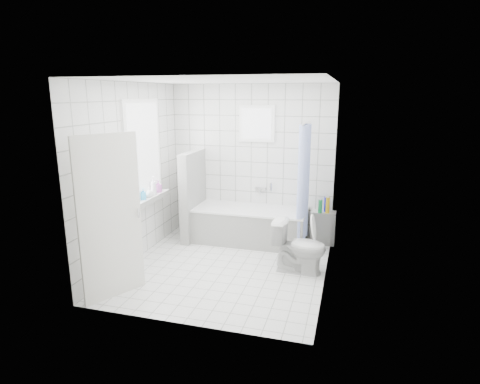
% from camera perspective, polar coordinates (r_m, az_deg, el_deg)
% --- Properties ---
extents(ground, '(3.00, 3.00, 0.00)m').
position_cam_1_polar(ground, '(5.87, -2.12, -10.73)').
color(ground, white).
rests_on(ground, ground).
extents(ceiling, '(3.00, 3.00, 0.00)m').
position_cam_1_polar(ceiling, '(5.34, -2.38, 15.57)').
color(ceiling, white).
rests_on(ceiling, ground).
extents(wall_back, '(2.80, 0.02, 2.60)m').
position_cam_1_polar(wall_back, '(6.87, 1.60, 4.29)').
color(wall_back, white).
rests_on(wall_back, ground).
extents(wall_front, '(2.80, 0.02, 2.60)m').
position_cam_1_polar(wall_front, '(4.10, -8.69, -2.42)').
color(wall_front, white).
rests_on(wall_front, ground).
extents(wall_left, '(0.02, 3.00, 2.60)m').
position_cam_1_polar(wall_left, '(6.03, -15.03, 2.48)').
color(wall_left, white).
rests_on(wall_left, ground).
extents(wall_right, '(0.02, 3.00, 2.60)m').
position_cam_1_polar(wall_right, '(5.21, 12.58, 0.89)').
color(wall_right, white).
rests_on(wall_right, ground).
extents(window_left, '(0.01, 0.90, 1.40)m').
position_cam_1_polar(window_left, '(6.21, -13.44, 5.71)').
color(window_left, white).
rests_on(window_left, wall_left).
extents(window_back, '(0.50, 0.01, 0.50)m').
position_cam_1_polar(window_back, '(6.73, 2.38, 9.66)').
color(window_back, white).
rests_on(window_back, wall_back).
extents(window_sill, '(0.18, 1.02, 0.08)m').
position_cam_1_polar(window_sill, '(6.34, -12.71, -0.94)').
color(window_sill, white).
rests_on(window_sill, wall_left).
extents(door, '(0.42, 0.72, 2.00)m').
position_cam_1_polar(door, '(5.00, -17.96, -3.58)').
color(door, silver).
rests_on(door, ground).
extents(bathtub, '(1.86, 0.77, 0.58)m').
position_cam_1_polar(bathtub, '(6.75, 1.44, -4.74)').
color(bathtub, white).
rests_on(bathtub, ground).
extents(partition_wall, '(0.15, 0.85, 1.50)m').
position_cam_1_polar(partition_wall, '(6.87, -6.70, -0.49)').
color(partition_wall, white).
rests_on(partition_wall, ground).
extents(tiled_ledge, '(0.40, 0.24, 0.55)m').
position_cam_1_polar(tiled_ledge, '(6.82, 11.72, -4.97)').
color(tiled_ledge, white).
rests_on(tiled_ledge, ground).
extents(toilet, '(0.75, 0.45, 0.74)m').
position_cam_1_polar(toilet, '(5.68, 8.44, -7.67)').
color(toilet, silver).
rests_on(toilet, ground).
extents(curtain_rod, '(0.02, 0.80, 0.02)m').
position_cam_1_polar(curtain_rod, '(6.23, 9.35, 9.62)').
color(curtain_rod, silver).
rests_on(curtain_rod, wall_back).
extents(shower_curtain, '(0.14, 0.48, 1.78)m').
position_cam_1_polar(shower_curtain, '(6.23, 8.89, 1.26)').
color(shower_curtain, '#4860D4').
rests_on(shower_curtain, curtain_rod).
extents(tub_faucet, '(0.18, 0.06, 0.06)m').
position_cam_1_polar(tub_faucet, '(6.88, 2.96, 0.47)').
color(tub_faucet, silver).
rests_on(tub_faucet, wall_back).
extents(sill_bottles, '(0.17, 0.60, 0.29)m').
position_cam_1_polar(sill_bottles, '(6.34, -12.50, 0.48)').
color(sill_bottles, white).
rests_on(sill_bottles, window_sill).
extents(ledge_bottles, '(0.18, 0.17, 0.26)m').
position_cam_1_polar(ledge_bottles, '(6.66, 11.97, -1.87)').
color(ledge_bottles, '#16853F').
rests_on(ledge_bottles, tiled_ledge).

